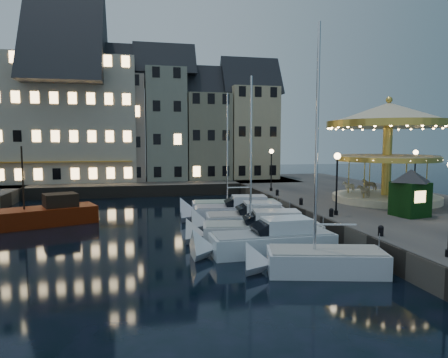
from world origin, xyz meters
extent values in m
plane|color=black|center=(0.00, 0.00, 0.00)|extent=(160.00, 160.00, 0.00)
cube|color=#474442|center=(14.00, 6.00, 0.65)|extent=(16.00, 56.00, 1.30)
cube|color=#474442|center=(-8.00, 28.00, 0.65)|extent=(44.00, 12.00, 1.30)
cube|color=#47423A|center=(6.00, 6.00, 0.65)|extent=(0.15, 44.00, 1.30)
cube|color=#47423A|center=(-6.00, 22.00, 0.65)|extent=(48.00, 0.15, 1.30)
cylinder|color=black|center=(7.20, 1.00, 1.45)|extent=(0.28, 0.28, 0.30)
cylinder|color=black|center=(7.20, 1.00, 3.20)|extent=(0.12, 0.12, 3.80)
sphere|color=#FFD18C|center=(7.20, 1.00, 5.25)|extent=(0.44, 0.44, 0.44)
cylinder|color=black|center=(7.20, 14.50, 1.45)|extent=(0.28, 0.28, 0.30)
cylinder|color=black|center=(7.20, 14.50, 3.20)|extent=(0.12, 0.12, 3.80)
sphere|color=#FFD18C|center=(7.20, 14.50, 5.25)|extent=(0.44, 0.44, 0.44)
cylinder|color=black|center=(18.50, 8.00, 1.45)|extent=(0.28, 0.28, 0.30)
cylinder|color=black|center=(18.50, 8.00, 3.20)|extent=(0.12, 0.12, 3.80)
sphere|color=#FFD18C|center=(18.50, 8.00, 5.25)|extent=(0.44, 0.44, 0.44)
cylinder|color=black|center=(6.60, -5.00, 1.50)|extent=(0.28, 0.28, 0.40)
sphere|color=black|center=(6.60, -5.00, 1.72)|extent=(0.30, 0.30, 0.30)
cylinder|color=black|center=(6.60, 0.50, 1.50)|extent=(0.28, 0.28, 0.40)
sphere|color=black|center=(6.60, 0.50, 1.72)|extent=(0.30, 0.30, 0.30)
cylinder|color=black|center=(6.60, 5.50, 1.50)|extent=(0.28, 0.28, 0.40)
sphere|color=black|center=(6.60, 5.50, 1.72)|extent=(0.30, 0.30, 0.30)
cylinder|color=black|center=(6.60, 11.00, 1.50)|extent=(0.28, 0.28, 0.40)
sphere|color=black|center=(6.60, 11.00, 1.72)|extent=(0.30, 0.30, 0.30)
cube|color=gray|center=(-19.50, 30.00, 6.80)|extent=(5.00, 8.00, 11.00)
cube|color=gray|center=(-14.05, 30.00, 7.30)|extent=(5.60, 8.00, 12.00)
cube|color=gray|center=(-8.00, 30.00, 7.80)|extent=(6.20, 8.00, 13.00)
cube|color=gray|center=(-2.25, 30.00, 8.30)|extent=(5.00, 8.00, 14.00)
cube|color=gray|center=(3.20, 30.00, 6.80)|extent=(5.60, 8.00, 11.00)
cube|color=tan|center=(9.25, 30.00, 7.30)|extent=(6.20, 8.00, 12.00)
cube|color=#BEB59F|center=(-14.00, 30.00, 8.80)|extent=(16.00, 9.00, 15.00)
cube|color=silver|center=(2.85, -6.38, 0.45)|extent=(5.78, 3.33, 1.30)
cube|color=#969592|center=(2.85, -6.38, 1.12)|extent=(5.48, 3.10, 0.10)
cylinder|color=silver|center=(2.32, -6.25, 5.86)|extent=(0.14, 0.14, 9.52)
cube|color=silver|center=(1.51, -2.53, 0.45)|extent=(6.92, 2.47, 1.30)
cube|color=gray|center=(1.51, -2.53, 1.12)|extent=(6.57, 2.28, 0.10)
cube|color=silver|center=(2.33, -2.51, 1.55)|extent=(2.65, 1.78, 0.80)
cube|color=black|center=(0.96, -2.54, 1.45)|extent=(1.21, 1.63, 0.93)
cube|color=silver|center=(1.74, 0.04, 0.45)|extent=(7.57, 3.29, 1.30)
cube|color=gray|center=(1.74, 0.04, 1.12)|extent=(7.18, 3.06, 0.10)
cube|color=silver|center=(2.60, -0.10, 1.55)|extent=(3.00, 2.04, 0.80)
cube|color=black|center=(1.16, 0.14, 1.45)|extent=(1.45, 1.69, 0.96)
cylinder|color=silver|center=(1.01, 0.16, 6.03)|extent=(0.14, 0.14, 9.85)
cube|color=silver|center=(1.99, 3.50, 0.45)|extent=(6.46, 2.99, 1.30)
cube|color=gray|center=(1.99, 3.50, 1.12)|extent=(6.13, 2.77, 0.10)
cube|color=silver|center=(2.74, 3.43, 1.55)|extent=(2.54, 2.02, 0.80)
cube|color=black|center=(1.49, 3.55, 1.45)|extent=(1.24, 1.78, 0.90)
cube|color=silver|center=(1.96, 6.93, 0.45)|extent=(7.12, 3.11, 1.30)
cube|color=gray|center=(1.96, 6.93, 1.12)|extent=(6.75, 2.89, 0.10)
cube|color=silver|center=(2.78, 6.83, 1.55)|extent=(2.81, 2.03, 0.80)
cube|color=black|center=(1.41, 7.00, 1.45)|extent=(1.36, 1.74, 0.94)
cube|color=silver|center=(2.36, 9.52, 0.45)|extent=(7.53, 2.75, 1.30)
cube|color=gray|center=(2.36, 9.52, 1.12)|extent=(7.15, 2.54, 0.10)
cylinder|color=silver|center=(1.62, 9.58, 6.07)|extent=(0.14, 0.14, 9.95)
cube|color=#631803|center=(-12.98, 8.10, 0.55)|extent=(8.38, 5.43, 1.50)
cube|color=black|center=(-11.58, 8.65, 1.75)|extent=(2.85, 2.61, 1.06)
cylinder|color=black|center=(-13.91, 7.74, 3.50)|extent=(0.12, 0.12, 4.75)
cylinder|color=beige|center=(14.17, 5.83, 1.56)|extent=(8.47, 8.47, 0.53)
cylinder|color=gold|center=(14.17, 5.83, 5.11)|extent=(0.74, 0.74, 6.56)
cylinder|color=beige|center=(14.17, 5.83, 5.01)|extent=(7.84, 7.84, 0.19)
cylinder|color=gold|center=(14.17, 5.83, 4.82)|extent=(8.13, 8.13, 0.37)
cone|color=beige|center=(14.17, 5.83, 8.50)|extent=(9.74, 9.74, 1.69)
cylinder|color=gold|center=(14.17, 5.83, 7.60)|extent=(9.74, 9.74, 0.53)
sphere|color=gold|center=(14.17, 5.83, 9.56)|extent=(0.53, 0.53, 0.53)
imported|color=beige|center=(17.00, 6.71, 2.36)|extent=(1.77, 1.28, 1.06)
cube|color=black|center=(11.75, -0.39, 2.43)|extent=(2.20, 2.20, 2.26)
pyramid|color=black|center=(11.75, -0.39, 4.40)|extent=(3.01, 3.01, 0.85)
camera|label=1|loc=(-5.65, -23.29, 6.19)|focal=32.00mm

